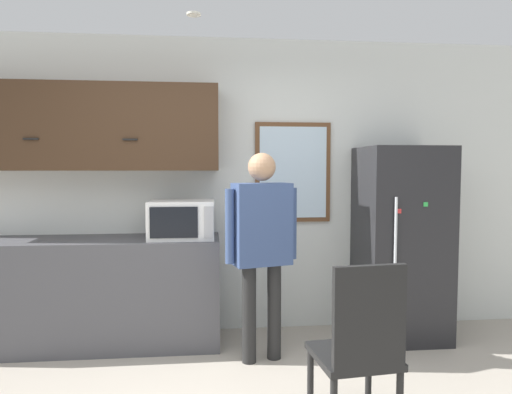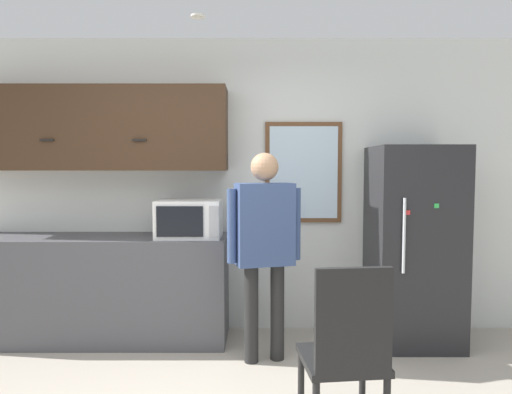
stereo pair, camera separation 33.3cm
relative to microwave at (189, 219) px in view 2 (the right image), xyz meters
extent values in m
cube|color=silver|center=(0.28, 0.36, 0.27)|extent=(6.00, 0.06, 2.70)
cube|color=#4C4C51|center=(-0.80, 0.04, -0.62)|extent=(2.23, 0.59, 0.92)
cube|color=#3D2819|center=(-0.80, 0.15, 0.78)|extent=(2.23, 0.36, 0.73)
cube|color=black|center=(-1.19, -0.04, 0.67)|extent=(0.12, 0.01, 0.01)
cube|color=black|center=(-0.41, -0.04, 0.67)|extent=(0.12, 0.01, 0.01)
cube|color=white|center=(0.00, 0.00, 0.00)|extent=(0.55, 0.42, 0.32)
cube|color=black|center=(-0.05, -0.21, 0.00)|extent=(0.38, 0.01, 0.25)
cube|color=#B2B2B2|center=(0.23, -0.21, 0.00)|extent=(0.08, 0.01, 0.26)
cylinder|color=black|center=(0.54, -0.42, -0.70)|extent=(0.11, 0.11, 0.77)
cylinder|color=black|center=(0.74, -0.37, -0.70)|extent=(0.11, 0.11, 0.77)
cube|color=#384C7A|center=(0.64, -0.40, 0.00)|extent=(0.48, 0.32, 0.63)
sphere|color=tan|center=(0.64, -0.40, 0.45)|extent=(0.22, 0.22, 0.22)
cylinder|color=#384C7A|center=(0.39, -0.46, 0.00)|extent=(0.07, 0.07, 0.57)
cylinder|color=#384C7A|center=(0.89, -0.33, 0.00)|extent=(0.07, 0.07, 0.57)
cube|color=#232326|center=(1.93, -0.01, -0.23)|extent=(0.72, 0.66, 1.70)
cylinder|color=silver|center=(1.74, -0.36, -0.09)|extent=(0.02, 0.02, 0.60)
cube|color=green|center=(1.99, -0.34, 0.14)|extent=(0.04, 0.01, 0.04)
cube|color=red|center=(1.77, -0.34, 0.09)|extent=(0.04, 0.01, 0.04)
cube|color=black|center=(1.06, -1.39, -0.65)|extent=(0.49, 0.49, 0.04)
cylinder|color=black|center=(1.23, -1.18, -0.87)|extent=(0.04, 0.04, 0.41)
cylinder|color=black|center=(0.85, -1.22, -0.87)|extent=(0.04, 0.04, 0.41)
cube|color=black|center=(1.08, -1.59, -0.35)|extent=(0.41, 0.08, 0.55)
cube|color=brown|center=(1.01, 0.32, 0.40)|extent=(0.71, 0.04, 0.93)
cube|color=silver|center=(1.01, 0.30, 0.40)|extent=(0.63, 0.01, 0.85)
cylinder|color=white|center=(0.13, -0.33, 1.60)|extent=(0.11, 0.11, 0.01)
camera|label=1|loc=(0.24, -3.89, 0.44)|focal=32.00mm
camera|label=2|loc=(0.57, -3.91, 0.44)|focal=32.00mm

